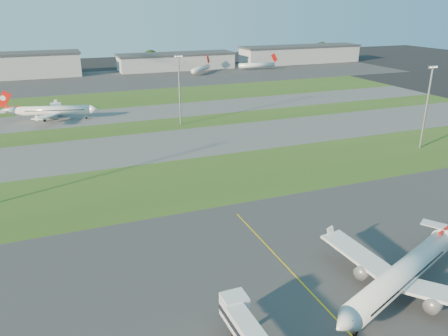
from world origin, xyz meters
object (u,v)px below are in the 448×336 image
light_mast_centre (179,86)px  airliner_parked (403,274)px  mini_jet_near (201,69)px  light_mast_east (427,102)px  mini_jet_far (257,65)px  airliner_taxiing (53,111)px

light_mast_centre → airliner_parked: bearing=-88.7°
mini_jet_near → light_mast_east: 177.66m
mini_jet_near → light_mast_centre: light_mast_centre is taller
light_mast_centre → mini_jet_far: bearing=53.5°
light_mast_centre → mini_jet_near: bearing=67.8°
airliner_taxiing → light_mast_centre: bearing=165.3°
mini_jet_far → airliner_taxiing: bearing=-138.4°
mini_jet_near → light_mast_east: (13.68, -176.76, 11.53)m
airliner_parked → airliner_taxiing: size_ratio=1.01×
airliner_parked → light_mast_east: 84.09m
airliner_parked → light_mast_centre: light_mast_centre is taller
airliner_parked → mini_jet_near: (46.76, 234.21, -0.70)m
airliner_taxiing → light_mast_east: (107.80, -81.09, 10.99)m
mini_jet_near → mini_jet_far: bearing=-44.8°
airliner_taxiing → light_mast_east: 135.34m
mini_jet_near → light_mast_centre: bearing=-160.9°
mini_jet_far → light_mast_centre: (-91.57, -123.62, 11.53)m
airliner_parked → mini_jet_near: airliner_parked is taller
airliner_parked → airliner_taxiing: 146.41m
mini_jet_far → light_mast_east: (-28.57, -179.62, 11.53)m
airliner_taxiing → mini_jet_far: size_ratio=1.20×
airliner_taxiing → mini_jet_near: airliner_taxiing is taller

